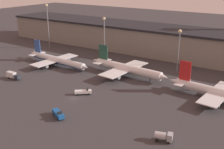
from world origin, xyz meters
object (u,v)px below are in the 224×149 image
airplane_2 (222,94)px  service_vehicle_3 (164,136)px  airplane_0 (57,60)px  service_vehicle_2 (58,114)px  airplane_1 (127,69)px  service_vehicle_4 (13,75)px  service_vehicle_1 (83,92)px

airplane_2 → service_vehicle_3: size_ratio=8.27×
airplane_0 → service_vehicle_2: size_ratio=6.48×
airplane_1 → service_vehicle_4: (-43.30, -34.18, -1.69)m
airplane_1 → airplane_2: size_ratio=0.96×
airplane_0 → service_vehicle_2: bearing=-40.8°
service_vehicle_2 → airplane_2: bearing=71.5°
service_vehicle_1 → service_vehicle_2: 21.15m
airplane_2 → service_vehicle_4: 94.65m
service_vehicle_2 → service_vehicle_4: 48.12m
service_vehicle_4 → airplane_1: bearing=37.1°
service_vehicle_1 → service_vehicle_3: size_ratio=1.18×
airplane_0 → service_vehicle_4: bearing=-90.0°
airplane_1 → airplane_2: bearing=-1.2°
airplane_1 → service_vehicle_4: airplane_1 is taller
service_vehicle_4 → airplane_0: bearing=83.7°
service_vehicle_3 → airplane_2: bearing=64.0°
service_vehicle_1 → airplane_1: bearing=44.1°
service_vehicle_2 → service_vehicle_1: bearing=130.2°
airplane_2 → service_vehicle_2: size_ratio=6.56×
airplane_0 → service_vehicle_2: airplane_0 is taller
airplane_2 → service_vehicle_1: 56.09m
airplane_0 → airplane_1: bearing=14.6°
service_vehicle_4 → service_vehicle_1: bearing=4.3°
airplane_2 → airplane_1: bearing=178.8°
service_vehicle_1 → airplane_2: bearing=-13.1°
airplane_2 → service_vehicle_2: airplane_2 is taller
service_vehicle_3 → service_vehicle_4: (-82.22, 10.54, 0.14)m
airplane_0 → airplane_2: airplane_2 is taller
airplane_2 → service_vehicle_1: bearing=-148.2°
service_vehicle_2 → service_vehicle_3: 37.60m
airplane_1 → service_vehicle_3: (38.92, -44.72, -1.83)m
airplane_2 → airplane_0: bearing=-173.8°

